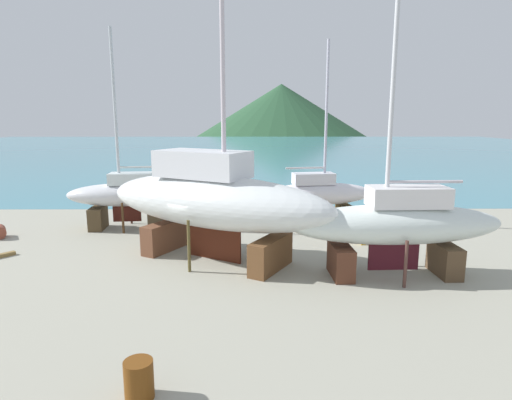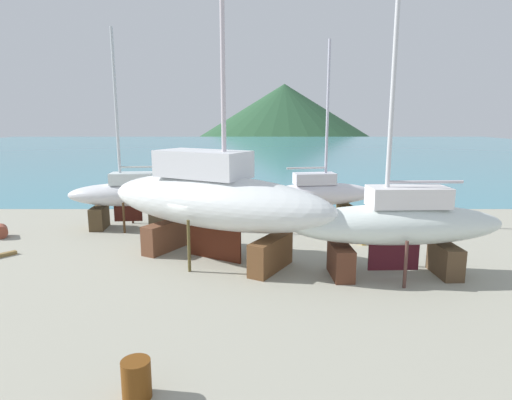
{
  "view_description": "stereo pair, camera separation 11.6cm",
  "coord_description": "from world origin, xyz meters",
  "px_view_note": "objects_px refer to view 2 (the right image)",
  "views": [
    {
      "loc": [
        2.09,
        -16.99,
        5.78
      ],
      "look_at": [
        2.23,
        2.38,
        2.05
      ],
      "focal_mm": 30.05,
      "sensor_mm": 36.0,
      "label": 1
    },
    {
      "loc": [
        2.2,
        -16.99,
        5.78
      ],
      "look_at": [
        2.23,
        2.38,
        2.05
      ],
      "focal_mm": 30.05,
      "sensor_mm": 36.0,
      "label": 2
    }
  ],
  "objects_px": {
    "worker": "(364,226)",
    "barrel_rust_near": "(136,379)",
    "sailboat_mid_port": "(319,194)",
    "sailboat_large_starboard": "(213,200)",
    "barrel_rust_far": "(368,234)",
    "sailboat_far_slipway": "(396,224)",
    "sailboat_small_center": "(127,196)",
    "barrel_rust_mid": "(0,231)"
  },
  "relations": [
    {
      "from": "worker",
      "to": "barrel_rust_near",
      "type": "distance_m",
      "value": 13.35
    },
    {
      "from": "sailboat_small_center",
      "to": "sailboat_far_slipway",
      "type": "bearing_deg",
      "value": 144.94
    },
    {
      "from": "barrel_rust_near",
      "to": "barrel_rust_mid",
      "type": "height_order",
      "value": "barrel_rust_near"
    },
    {
      "from": "barrel_rust_far",
      "to": "sailboat_far_slipway",
      "type": "bearing_deg",
      "value": -93.56
    },
    {
      "from": "barrel_rust_near",
      "to": "barrel_rust_far",
      "type": "bearing_deg",
      "value": 56.09
    },
    {
      "from": "sailboat_mid_port",
      "to": "sailboat_small_center",
      "type": "height_order",
      "value": "sailboat_small_center"
    },
    {
      "from": "worker",
      "to": "barrel_rust_near",
      "type": "relative_size",
      "value": 2.02
    },
    {
      "from": "worker",
      "to": "barrel_rust_mid",
      "type": "distance_m",
      "value": 17.56
    },
    {
      "from": "sailboat_mid_port",
      "to": "sailboat_large_starboard",
      "type": "height_order",
      "value": "sailboat_large_starboard"
    },
    {
      "from": "sailboat_mid_port",
      "to": "worker",
      "type": "bearing_deg",
      "value": -77.89
    },
    {
      "from": "barrel_rust_near",
      "to": "sailboat_far_slipway",
      "type": "bearing_deg",
      "value": 42.83
    },
    {
      "from": "sailboat_small_center",
      "to": "sailboat_large_starboard",
      "type": "bearing_deg",
      "value": 130.12
    },
    {
      "from": "sailboat_mid_port",
      "to": "sailboat_large_starboard",
      "type": "xyz_separation_m",
      "value": [
        -5.22,
        -6.16,
        0.88
      ]
    },
    {
      "from": "worker",
      "to": "barrel_rust_near",
      "type": "bearing_deg",
      "value": -124.08
    },
    {
      "from": "sailboat_large_starboard",
      "to": "barrel_rust_mid",
      "type": "height_order",
      "value": "sailboat_large_starboard"
    },
    {
      "from": "sailboat_large_starboard",
      "to": "barrel_rust_mid",
      "type": "xyz_separation_m",
      "value": [
        -10.78,
        3.25,
        -2.2
      ]
    },
    {
      "from": "sailboat_small_center",
      "to": "barrel_rust_far",
      "type": "xyz_separation_m",
      "value": [
        12.16,
        -2.33,
        -1.43
      ]
    },
    {
      "from": "sailboat_small_center",
      "to": "barrel_rust_near",
      "type": "distance_m",
      "value": 14.78
    },
    {
      "from": "barrel_rust_far",
      "to": "sailboat_large_starboard",
      "type": "bearing_deg",
      "value": -158.84
    },
    {
      "from": "sailboat_far_slipway",
      "to": "barrel_rust_far",
      "type": "relative_size",
      "value": 14.72
    },
    {
      "from": "sailboat_mid_port",
      "to": "sailboat_far_slipway",
      "type": "bearing_deg",
      "value": -86.68
    },
    {
      "from": "sailboat_mid_port",
      "to": "barrel_rust_mid",
      "type": "xyz_separation_m",
      "value": [
        -16.0,
        -2.9,
        -1.32
      ]
    },
    {
      "from": "barrel_rust_near",
      "to": "sailboat_large_starboard",
      "type": "bearing_deg",
      "value": 85.2
    },
    {
      "from": "sailboat_far_slipway",
      "to": "barrel_rust_near",
      "type": "distance_m",
      "value": 10.49
    },
    {
      "from": "worker",
      "to": "barrel_rust_far",
      "type": "relative_size",
      "value": 1.94
    },
    {
      "from": "sailboat_mid_port",
      "to": "worker",
      "type": "height_order",
      "value": "sailboat_mid_port"
    },
    {
      "from": "sailboat_small_center",
      "to": "barrel_rust_mid",
      "type": "bearing_deg",
      "value": 13.33
    },
    {
      "from": "barrel_rust_near",
      "to": "sailboat_mid_port",
      "type": "bearing_deg",
      "value": 68.46
    },
    {
      "from": "sailboat_mid_port",
      "to": "worker",
      "type": "distance_m",
      "value": 4.43
    },
    {
      "from": "sailboat_mid_port",
      "to": "worker",
      "type": "relative_size",
      "value": 5.77
    },
    {
      "from": "sailboat_mid_port",
      "to": "sailboat_large_starboard",
      "type": "distance_m",
      "value": 8.12
    },
    {
      "from": "worker",
      "to": "barrel_rust_near",
      "type": "height_order",
      "value": "worker"
    },
    {
      "from": "sailboat_large_starboard",
      "to": "barrel_rust_near",
      "type": "bearing_deg",
      "value": -65.21
    },
    {
      "from": "sailboat_small_center",
      "to": "barrel_rust_far",
      "type": "bearing_deg",
      "value": 164.73
    },
    {
      "from": "worker",
      "to": "barrel_rust_mid",
      "type": "height_order",
      "value": "worker"
    },
    {
      "from": "sailboat_large_starboard",
      "to": "worker",
      "type": "xyz_separation_m",
      "value": [
        6.73,
        2.06,
        -1.63
      ]
    },
    {
      "from": "sailboat_mid_port",
      "to": "sailboat_far_slipway",
      "type": "distance_m",
      "value": 8.26
    },
    {
      "from": "worker",
      "to": "barrel_rust_mid",
      "type": "xyz_separation_m",
      "value": [
        -17.51,
        1.19,
        -0.57
      ]
    },
    {
      "from": "sailboat_large_starboard",
      "to": "sailboat_small_center",
      "type": "bearing_deg",
      "value": 164.12
    },
    {
      "from": "sailboat_large_starboard",
      "to": "barrel_rust_near",
      "type": "distance_m",
      "value": 9.26
    },
    {
      "from": "sailboat_mid_port",
      "to": "sailboat_far_slipway",
      "type": "height_order",
      "value": "sailboat_far_slipway"
    },
    {
      "from": "sailboat_mid_port",
      "to": "barrel_rust_near",
      "type": "relative_size",
      "value": 11.65
    }
  ]
}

